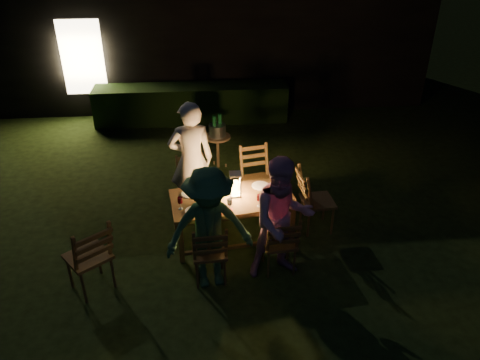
{
  "coord_description": "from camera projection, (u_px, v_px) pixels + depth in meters",
  "views": [
    {
      "loc": [
        -0.28,
        -6.11,
        4.08
      ],
      "look_at": [
        0.21,
        -0.47,
        0.83
      ],
      "focal_mm": 35.0,
      "sensor_mm": 36.0,
      "label": 1
    }
  ],
  "objects": [
    {
      "name": "chair_near_left",
      "position": [
        210.0,
        262.0,
        5.84
      ],
      "size": [
        0.45,
        0.48,
        0.94
      ],
      "rotation": [
        0.0,
        0.0,
        0.07
      ],
      "color": "#50331A",
      "rests_on": "ground"
    },
    {
      "name": "bottle_bucket_b",
      "position": [
        220.0,
        127.0,
        8.25
      ],
      "size": [
        0.07,
        0.07,
        0.32
      ],
      "primitive_type": "cylinder",
      "color": "#0F471E",
      "rests_on": "side_table"
    },
    {
      "name": "wineglass_c",
      "position": [
        259.0,
        201.0,
        6.14
      ],
      "size": [
        0.06,
        0.06,
        0.18
      ],
      "primitive_type": null,
      "color": "#59070F",
      "rests_on": "dining_table"
    },
    {
      "name": "wineglass_b",
      "position": [
        180.0,
        203.0,
        6.09
      ],
      "size": [
        0.06,
        0.06,
        0.18
      ],
      "primitive_type": null,
      "color": "#59070F",
      "rests_on": "dining_table"
    },
    {
      "name": "person_opp_left",
      "position": [
        209.0,
        230.0,
        5.53
      ],
      "size": [
        1.12,
        0.74,
        1.63
      ],
      "primitive_type": "imported",
      "rotation": [
        0.0,
        0.0,
        0.13
      ],
      "color": "#306039",
      "rests_on": "ground"
    },
    {
      "name": "dining_table",
      "position": [
        233.0,
        202.0,
        6.4
      ],
      "size": [
        1.76,
        1.04,
        0.69
      ],
      "rotation": [
        0.0,
        0.0,
        0.13
      ],
      "color": "#50331A",
      "rests_on": "ground"
    },
    {
      "name": "plate_near_left",
      "position": [
        195.0,
        211.0,
        6.08
      ],
      "size": [
        0.25,
        0.25,
        0.01
      ],
      "primitive_type": "cylinder",
      "color": "white",
      "rests_on": "dining_table"
    },
    {
      "name": "bottle_table",
      "position": [
        214.0,
        191.0,
        6.25
      ],
      "size": [
        0.07,
        0.07,
        0.28
      ],
      "primitive_type": "cylinder",
      "color": "#0F471E",
      "rests_on": "dining_table"
    },
    {
      "name": "chair_far_left",
      "position": [
        194.0,
        197.0,
        7.14
      ],
      "size": [
        0.5,
        0.53,
        0.96
      ],
      "rotation": [
        0.0,
        0.0,
        3.31
      ],
      "color": "#50331A",
      "rests_on": "ground"
    },
    {
      "name": "person_opp_right",
      "position": [
        282.0,
        219.0,
        5.69
      ],
      "size": [
        0.88,
        0.72,
        1.65
      ],
      "primitive_type": "imported",
      "rotation": [
        0.0,
        0.0,
        0.13
      ],
      "color": "#C386AF",
      "rests_on": "ground"
    },
    {
      "name": "napkin_right",
      "position": [
        278.0,
        204.0,
        6.22
      ],
      "size": [
        0.18,
        0.14,
        0.01
      ],
      "primitive_type": "cube",
      "color": "red",
      "rests_on": "dining_table"
    },
    {
      "name": "chair_near_right",
      "position": [
        279.0,
        252.0,
        6.01
      ],
      "size": [
        0.45,
        0.48,
        0.93
      ],
      "rotation": [
        0.0,
        0.0,
        0.08
      ],
      "color": "#50331A",
      "rests_on": "ground"
    },
    {
      "name": "person_house_side",
      "position": [
        191.0,
        160.0,
        6.87
      ],
      "size": [
        0.71,
        0.52,
        1.81
      ],
      "primitive_type": "imported",
      "rotation": [
        0.0,
        0.0,
        3.27
      ],
      "color": "silver",
      "rests_on": "ground"
    },
    {
      "name": "napkin_left",
      "position": [
        226.0,
        211.0,
        6.07
      ],
      "size": [
        0.18,
        0.14,
        0.01
      ],
      "primitive_type": "cube",
      "color": "red",
      "rests_on": "dining_table"
    },
    {
      "name": "plate_far_left",
      "position": [
        190.0,
        194.0,
        6.45
      ],
      "size": [
        0.25,
        0.25,
        0.01
      ],
      "primitive_type": "cylinder",
      "color": "white",
      "rests_on": "dining_table"
    },
    {
      "name": "phone",
      "position": [
        190.0,
        215.0,
        6.0
      ],
      "size": [
        0.14,
        0.07,
        0.01
      ],
      "primitive_type": "cube",
      "color": "black",
      "rests_on": "dining_table"
    },
    {
      "name": "chair_spare",
      "position": [
        91.0,
        268.0,
        5.68
      ],
      "size": [
        0.69,
        0.69,
        1.07
      ],
      "rotation": [
        0.0,
        0.0,
        0.66
      ],
      "color": "#50331A",
      "rests_on": "ground"
    },
    {
      "name": "wineglass_e",
      "position": [
        230.0,
        205.0,
        6.05
      ],
      "size": [
        0.06,
        0.06,
        0.18
      ],
      "primitive_type": null,
      "color": "silver",
      "rests_on": "dining_table"
    },
    {
      "name": "chair_far_right",
      "position": [
        257.0,
        189.0,
        7.32
      ],
      "size": [
        0.54,
        0.57,
        1.02
      ],
      "rotation": [
        0.0,
        0.0,
        3.35
      ],
      "color": "#50331A",
      "rests_on": "ground"
    },
    {
      "name": "bottle_bucket_a",
      "position": [
        214.0,
        129.0,
        8.18
      ],
      "size": [
        0.07,
        0.07,
        0.32
      ],
      "primitive_type": "cylinder",
      "color": "#0F471E",
      "rests_on": "side_table"
    },
    {
      "name": "wineglass_a",
      "position": [
        207.0,
        184.0,
        6.51
      ],
      "size": [
        0.06,
        0.06,
        0.18
      ],
      "primitive_type": null,
      "color": "#59070F",
      "rests_on": "dining_table"
    },
    {
      "name": "ice_bucket",
      "position": [
        217.0,
        130.0,
        8.24
      ],
      "size": [
        0.3,
        0.3,
        0.22
      ],
      "primitive_type": "cylinder",
      "color": "#A5A8AD",
      "rests_on": "side_table"
    },
    {
      "name": "plate_far_right",
      "position": [
        260.0,
        186.0,
        6.64
      ],
      "size": [
        0.25,
        0.25,
        0.01
      ],
      "primitive_type": "cylinder",
      "color": "white",
      "rests_on": "dining_table"
    },
    {
      "name": "lantern",
      "position": [
        235.0,
        186.0,
        6.34
      ],
      "size": [
        0.16,
        0.16,
        0.35
      ],
      "color": "white",
      "rests_on": "dining_table"
    },
    {
      "name": "garden_envelope",
      "position": [
        209.0,
        25.0,
        11.86
      ],
      "size": [
        40.0,
        40.0,
        3.2
      ],
      "color": "black",
      "rests_on": "ground"
    },
    {
      "name": "plate_near_right",
      "position": [
        269.0,
        202.0,
        6.26
      ],
      "size": [
        0.25,
        0.25,
        0.01
      ],
      "primitive_type": "cylinder",
      "color": "white",
      "rests_on": "dining_table"
    },
    {
      "name": "chair_end",
      "position": [
        315.0,
        210.0,
        6.79
      ],
      "size": [
        0.53,
        0.5,
        1.03
      ],
      "rotation": [
        0.0,
        0.0,
        -1.49
      ],
      "color": "#50331A",
      "rests_on": "ground"
    },
    {
      "name": "side_table",
      "position": [
        218.0,
        140.0,
        8.33
      ],
      "size": [
        0.46,
        0.46,
        0.62
      ],
      "color": "brown",
      "rests_on": "ground"
    },
    {
      "name": "wineglass_d",
      "position": [
        273.0,
        181.0,
        6.59
      ],
      "size": [
        0.06,
        0.06,
        0.18
      ],
      "primitive_type": null,
      "color": "#59070F",
      "rests_on": "dining_table"
    }
  ]
}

